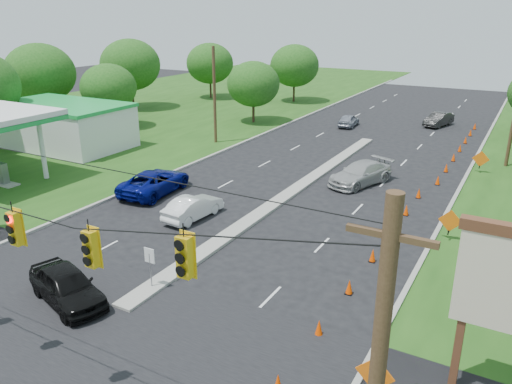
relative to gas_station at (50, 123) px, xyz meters
The scene contains 38 objects.
ground 31.23m from the gas_station, 40.57° to the right, with size 160.00×160.00×0.00m, color black.
grass_left 6.87m from the gas_station, behind, with size 40.00×160.00×0.06m, color #1E4714.
cross_street 31.23m from the gas_station, 40.57° to the right, with size 160.00×14.00×0.02m, color black.
curb_left 16.89m from the gas_station, 35.78° to the left, with size 0.25×110.00×0.16m, color gray.
curb_right 35.22m from the gas_station, 16.13° to the left, with size 0.25×110.00×0.16m, color gray.
median 23.79m from the gas_station, ahead, with size 1.00×34.00×0.18m, color gray.
median_sign 27.62m from the gas_station, 31.07° to the right, with size 0.55×0.06×2.05m.
utility_pole_far_left 14.93m from the gas_station, 41.21° to the left, with size 0.28×0.28×9.00m, color #422D1C.
gas_station is the anchor object (origin of this frame).
cone_0 36.03m from the gas_station, 28.65° to the right, with size 0.32×0.32×0.70m, color #FF4400.
cone_1 34.49m from the gas_station, 23.53° to the right, with size 0.32×0.32×0.70m, color #FF4400.
cone_2 33.25m from the gas_station, 17.98° to the right, with size 0.32×0.32×0.70m, color #FF4400.
cone_3 32.35m from the gas_station, 12.06° to the right, with size 0.32×0.32×0.70m, color #FF4400.
cone_4 31.80m from the gas_station, ahead, with size 0.32×0.32×0.70m, color #FF4400.
cone_5 31.64m from the gas_station, ahead, with size 0.32×0.32×0.70m, color #FF4400.
cone_6 31.86m from the gas_station, ahead, with size 0.32×0.32×0.70m, color #FF4400.
cone_7 33.04m from the gas_station, 12.72° to the left, with size 0.32×0.32×0.70m, color #FF4400.
cone_8 33.98m from the gas_station, 18.49° to the left, with size 0.32×0.32×0.70m, color #FF4400.
cone_9 35.25m from the gas_station, 23.91° to the left, with size 0.32×0.32×0.70m, color #FF4400.
cone_10 36.80m from the gas_station, 28.91° to the left, with size 0.32×0.32×0.70m, color #FF4400.
cone_11 38.61m from the gas_station, 33.46° to the left, with size 0.32×0.32×0.70m, color #FF4400.
cone_12 40.65m from the gas_station, 37.59° to the left, with size 0.32×0.32×0.70m, color #FF4400.
cone_13 42.87m from the gas_station, 41.30° to the left, with size 0.32×0.32×0.70m, color #FF4400.
work_sign_0 38.11m from the gas_station, 25.25° to the right, with size 1.27×0.58×1.37m.
work_sign_1 34.54m from the gas_station, ahead, with size 1.27×0.58×1.37m.
work_sign_2 36.42m from the gas_station, 18.85° to the left, with size 1.27×0.58×1.37m.
tree_2 10.19m from the gas_station, 103.60° to the left, with size 5.88×5.88×6.86m.
tree_3 21.66m from the gas_station, 112.93° to the left, with size 7.56×7.56×8.82m.
tree_4 32.14m from the gas_station, 97.82° to the left, with size 6.72×6.72×7.84m.
tree_5 22.05m from the gas_station, 63.99° to the left, with size 5.88×5.88×6.86m.
tree_6 35.67m from the gas_station, 77.60° to the left, with size 6.72×6.72×7.84m.
tree_14 13.29m from the gas_station, 143.18° to the left, with size 7.56×7.56×8.82m.
black_sedan 27.12m from the gas_station, 38.44° to the right, with size 1.88×4.68×1.59m, color black.
white_sedan 21.46m from the gas_station, 17.78° to the right, with size 1.49×4.26×1.40m, color white.
blue_pickup 16.01m from the gas_station, 15.12° to the right, with size 2.71×5.88×1.63m, color #050D6B.
silver_car_far 27.62m from the gas_station, ahead, with size 2.25×5.52×1.60m, color #A9A9A9.
silver_car_oncoming 30.44m from the gas_station, 49.29° to the left, with size 1.61×4.00×1.36m, color gray.
dark_car_receding 39.97m from the gas_station, 44.65° to the left, with size 1.58×4.53×1.49m, color black.
Camera 1 is at (13.79, -8.94, 11.81)m, focal length 35.00 mm.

